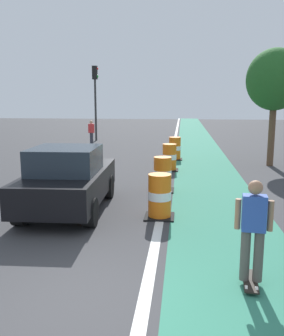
# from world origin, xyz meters

# --- Properties ---
(ground_plane) EXTENTS (100.00, 100.00, 0.00)m
(ground_plane) POSITION_xyz_m (0.00, 0.00, 0.00)
(ground_plane) COLOR #38383A
(bike_lane_strip) EXTENTS (2.50, 80.00, 0.01)m
(bike_lane_strip) POSITION_xyz_m (2.40, 12.00, 0.00)
(bike_lane_strip) COLOR #2D755B
(bike_lane_strip) RESTS_ON ground
(lane_divider_stripe) EXTENTS (0.20, 80.00, 0.01)m
(lane_divider_stripe) POSITION_xyz_m (0.90, 12.00, 0.01)
(lane_divider_stripe) COLOR silver
(lane_divider_stripe) RESTS_ON ground
(skateboarder_on_lane) EXTENTS (0.57, 0.82, 1.69)m
(skateboarder_on_lane) POSITION_xyz_m (2.51, 1.01, 0.91)
(skateboarder_on_lane) COLOR black
(skateboarder_on_lane) RESTS_ON ground
(parked_sedan_nearest) EXTENTS (2.04, 4.16, 1.70)m
(parked_sedan_nearest) POSITION_xyz_m (-1.52, 4.60, 0.83)
(parked_sedan_nearest) COLOR black
(parked_sedan_nearest) RESTS_ON ground
(traffic_barrel_front) EXTENTS (0.73, 0.73, 1.09)m
(traffic_barrel_front) POSITION_xyz_m (0.88, 4.28, 0.53)
(traffic_barrel_front) COLOR orange
(traffic_barrel_front) RESTS_ON ground
(traffic_barrel_mid) EXTENTS (0.73, 0.73, 1.09)m
(traffic_barrel_mid) POSITION_xyz_m (0.80, 7.03, 0.53)
(traffic_barrel_mid) COLOR orange
(traffic_barrel_mid) RESTS_ON ground
(traffic_barrel_back) EXTENTS (0.73, 0.73, 1.09)m
(traffic_barrel_back) POSITION_xyz_m (0.90, 10.51, 0.53)
(traffic_barrel_back) COLOR orange
(traffic_barrel_back) RESTS_ON ground
(traffic_barrel_far) EXTENTS (0.73, 0.73, 1.09)m
(traffic_barrel_far) POSITION_xyz_m (1.06, 13.32, 0.53)
(traffic_barrel_far) COLOR orange
(traffic_barrel_far) RESTS_ON ground
(traffic_light_corner) EXTENTS (0.41, 0.32, 5.10)m
(traffic_light_corner) POSITION_xyz_m (-4.59, 21.12, 3.50)
(traffic_light_corner) COLOR #2D2D2D
(traffic_light_corner) RESTS_ON ground
(pedestrian_crossing) EXTENTS (0.34, 0.20, 1.61)m
(pedestrian_crossing) POSITION_xyz_m (-4.10, 17.71, 0.86)
(pedestrian_crossing) COLOR #33333D
(pedestrian_crossing) RESTS_ON ground
(street_tree_sidewalk) EXTENTS (2.40, 2.40, 5.00)m
(street_tree_sidewalk) POSITION_xyz_m (5.26, 12.09, 3.67)
(street_tree_sidewalk) COLOR brown
(street_tree_sidewalk) RESTS_ON ground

